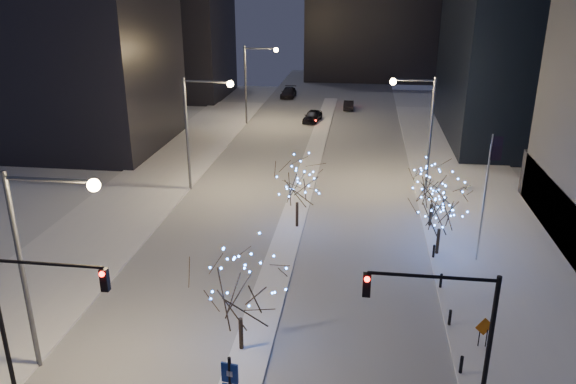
% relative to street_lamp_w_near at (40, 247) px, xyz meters
% --- Properties ---
extents(road, '(20.00, 130.00, 0.02)m').
position_rel_street_lamp_w_near_xyz_m(road, '(8.94, 33.00, -6.49)').
color(road, '#9DA2AB').
rests_on(road, ground).
extents(median, '(2.00, 80.00, 0.15)m').
position_rel_street_lamp_w_near_xyz_m(median, '(8.94, 28.00, -6.42)').
color(median, white).
rests_on(median, ground).
extents(east_sidewalk, '(10.00, 90.00, 0.15)m').
position_rel_street_lamp_w_near_xyz_m(east_sidewalk, '(23.94, 18.00, -6.42)').
color(east_sidewalk, white).
rests_on(east_sidewalk, ground).
extents(west_sidewalk, '(8.00, 90.00, 0.15)m').
position_rel_street_lamp_w_near_xyz_m(west_sidewalk, '(-5.06, 18.00, -6.42)').
color(west_sidewalk, white).
rests_on(west_sidewalk, ground).
extents(filler_west_near, '(22.00, 18.00, 24.00)m').
position_rel_street_lamp_w_near_xyz_m(filler_west_near, '(-19.06, 38.00, 5.50)').
color(filler_west_near, black).
rests_on(filler_west_near, ground).
extents(filler_west_far, '(18.00, 16.00, 16.00)m').
position_rel_street_lamp_w_near_xyz_m(filler_west_far, '(-17.06, 68.00, 1.50)').
color(filler_west_far, black).
rests_on(filler_west_far, ground).
extents(street_lamp_w_near, '(4.40, 0.56, 10.00)m').
position_rel_street_lamp_w_near_xyz_m(street_lamp_w_near, '(0.00, 0.00, 0.00)').
color(street_lamp_w_near, '#595E66').
rests_on(street_lamp_w_near, ground).
extents(street_lamp_w_mid, '(4.40, 0.56, 10.00)m').
position_rel_street_lamp_w_near_xyz_m(street_lamp_w_mid, '(0.00, 25.00, 0.00)').
color(street_lamp_w_mid, '#595E66').
rests_on(street_lamp_w_mid, ground).
extents(street_lamp_w_far, '(4.40, 0.56, 10.00)m').
position_rel_street_lamp_w_near_xyz_m(street_lamp_w_far, '(0.00, 50.00, 0.00)').
color(street_lamp_w_far, '#595E66').
rests_on(street_lamp_w_far, ground).
extents(street_lamp_east, '(3.90, 0.56, 10.00)m').
position_rel_street_lamp_w_near_xyz_m(street_lamp_east, '(19.02, 28.00, -0.05)').
color(street_lamp_east, '#595E66').
rests_on(street_lamp_east, ground).
extents(traffic_signal_west, '(5.26, 0.43, 7.00)m').
position_rel_street_lamp_w_near_xyz_m(traffic_signal_west, '(0.50, -2.00, -1.74)').
color(traffic_signal_west, black).
rests_on(traffic_signal_west, ground).
extents(traffic_signal_east, '(5.26, 0.43, 7.00)m').
position_rel_street_lamp_w_near_xyz_m(traffic_signal_east, '(17.88, -1.00, -1.74)').
color(traffic_signal_east, black).
rests_on(traffic_signal_east, ground).
extents(flagpoles, '(1.35, 2.60, 8.00)m').
position_rel_street_lamp_w_near_xyz_m(flagpoles, '(22.30, 15.25, -1.70)').
color(flagpoles, silver).
rests_on(flagpoles, east_sidewalk).
extents(bollards, '(0.16, 12.16, 0.90)m').
position_rel_street_lamp_w_near_xyz_m(bollards, '(19.14, 8.00, -5.90)').
color(bollards, black).
rests_on(bollards, east_sidewalk).
extents(car_near, '(2.63, 4.91, 1.59)m').
position_rel_street_lamp_w_near_xyz_m(car_near, '(7.44, 52.11, -5.70)').
color(car_near, black).
rests_on(car_near, ground).
extents(car_mid, '(1.41, 4.05, 1.33)m').
position_rel_street_lamp_w_near_xyz_m(car_mid, '(11.94, 60.69, -5.83)').
color(car_mid, black).
rests_on(car_mid, ground).
extents(car_far, '(2.21, 5.33, 1.54)m').
position_rel_street_lamp_w_near_xyz_m(car_far, '(2.03, 68.53, -5.73)').
color(car_far, '#222127').
rests_on(car_far, ground).
extents(holiday_tree_median_near, '(5.87, 5.87, 5.72)m').
position_rel_street_lamp_w_near_xyz_m(holiday_tree_median_near, '(8.44, 2.48, -2.80)').
color(holiday_tree_median_near, black).
rests_on(holiday_tree_median_near, median).
extents(holiday_tree_median_far, '(4.71, 4.71, 5.48)m').
position_rel_street_lamp_w_near_xyz_m(holiday_tree_median_far, '(9.44, 17.88, -2.82)').
color(holiday_tree_median_far, black).
rests_on(holiday_tree_median_far, median).
extents(holiday_tree_plaza_near, '(4.55, 4.55, 5.05)m').
position_rel_street_lamp_w_near_xyz_m(holiday_tree_plaza_near, '(19.44, 14.64, -3.08)').
color(holiday_tree_plaza_near, black).
rests_on(holiday_tree_plaza_near, east_sidewalk).
extents(holiday_tree_plaza_far, '(4.72, 4.72, 4.88)m').
position_rel_street_lamp_w_near_xyz_m(holiday_tree_plaza_far, '(19.44, 19.39, -3.21)').
color(holiday_tree_plaza_far, black).
rests_on(holiday_tree_plaza_far, east_sidewalk).
extents(construction_sign, '(0.97, 0.38, 1.68)m').
position_rel_street_lamp_w_near_xyz_m(construction_sign, '(20.52, 4.25, -5.34)').
color(construction_sign, black).
rests_on(construction_sign, east_sidewalk).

